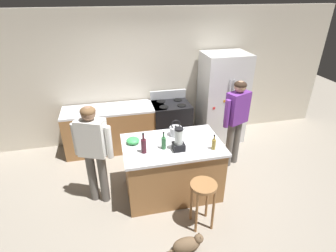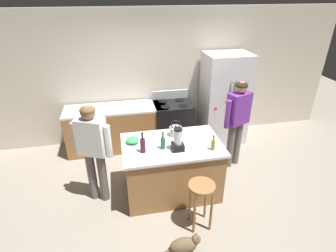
{
  "view_description": "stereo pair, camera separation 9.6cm",
  "coord_description": "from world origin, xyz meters",
  "px_view_note": "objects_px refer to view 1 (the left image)",
  "views": [
    {
      "loc": [
        -0.83,
        -3.33,
        3.01
      ],
      "look_at": [
        0.0,
        0.3,
        1.06
      ],
      "focal_mm": 28.42,
      "sensor_mm": 36.0,
      "label": 1
    },
    {
      "loc": [
        -0.73,
        -3.35,
        3.01
      ],
      "look_at": [
        0.0,
        0.3,
        1.06
      ],
      "focal_mm": 28.42,
      "sensor_mm": 36.0,
      "label": 2
    }
  ],
  "objects_px": {
    "blender_appliance": "(179,141)",
    "bottle_olive_oil": "(164,143)",
    "bar_stool": "(203,194)",
    "person_by_sink_right": "(236,116)",
    "refrigerator": "(222,98)",
    "kitchen_island": "(172,168)",
    "bottle_vinegar": "(214,144)",
    "mixing_bowl": "(133,141)",
    "bottle_wine": "(144,145)",
    "tea_kettle": "(176,131)",
    "cat": "(188,244)",
    "person_by_island_left": "(93,147)",
    "stove_range": "(171,123)"
  },
  "relations": [
    {
      "from": "blender_appliance",
      "to": "bottle_olive_oil",
      "type": "relative_size",
      "value": 1.27
    },
    {
      "from": "bar_stool",
      "to": "blender_appliance",
      "type": "bearing_deg",
      "value": 107.29
    },
    {
      "from": "person_by_sink_right",
      "to": "blender_appliance",
      "type": "distance_m",
      "value": 1.41
    },
    {
      "from": "refrigerator",
      "to": "person_by_sink_right",
      "type": "bearing_deg",
      "value": -99.28
    },
    {
      "from": "kitchen_island",
      "to": "bar_stool",
      "type": "xyz_separation_m",
      "value": [
        0.24,
        -0.77,
        0.1
      ]
    },
    {
      "from": "bottle_olive_oil",
      "to": "bar_stool",
      "type": "bearing_deg",
      "value": -59.72
    },
    {
      "from": "bottle_vinegar",
      "to": "mixing_bowl",
      "type": "height_order",
      "value": "bottle_vinegar"
    },
    {
      "from": "bottle_wine",
      "to": "tea_kettle",
      "type": "bearing_deg",
      "value": 34.42
    },
    {
      "from": "bottle_olive_oil",
      "to": "mixing_bowl",
      "type": "height_order",
      "value": "bottle_olive_oil"
    },
    {
      "from": "person_by_sink_right",
      "to": "bottle_olive_oil",
      "type": "distance_m",
      "value": 1.56
    },
    {
      "from": "cat",
      "to": "bottle_olive_oil",
      "type": "xyz_separation_m",
      "value": [
        -0.09,
        1.05,
        0.9
      ]
    },
    {
      "from": "person_by_sink_right",
      "to": "refrigerator",
      "type": "bearing_deg",
      "value": 80.72
    },
    {
      "from": "refrigerator",
      "to": "tea_kettle",
      "type": "distance_m",
      "value": 1.82
    },
    {
      "from": "kitchen_island",
      "to": "blender_appliance",
      "type": "xyz_separation_m",
      "value": [
        0.05,
        -0.17,
        0.6
      ]
    },
    {
      "from": "blender_appliance",
      "to": "bottle_wine",
      "type": "xyz_separation_m",
      "value": [
        -0.5,
        0.03,
        -0.03
      ]
    },
    {
      "from": "kitchen_island",
      "to": "mixing_bowl",
      "type": "distance_m",
      "value": 0.78
    },
    {
      "from": "kitchen_island",
      "to": "person_by_sink_right",
      "type": "xyz_separation_m",
      "value": [
        1.28,
        0.51,
        0.54
      ]
    },
    {
      "from": "bottle_vinegar",
      "to": "tea_kettle",
      "type": "xyz_separation_m",
      "value": [
        -0.43,
        0.53,
        -0.01
      ]
    },
    {
      "from": "cat",
      "to": "blender_appliance",
      "type": "distance_m",
      "value": 1.37
    },
    {
      "from": "mixing_bowl",
      "to": "refrigerator",
      "type": "bearing_deg",
      "value": 33.74
    },
    {
      "from": "person_by_island_left",
      "to": "bottle_olive_oil",
      "type": "bearing_deg",
      "value": -9.29
    },
    {
      "from": "bottle_vinegar",
      "to": "bottle_olive_oil",
      "type": "bearing_deg",
      "value": 166.24
    },
    {
      "from": "person_by_island_left",
      "to": "kitchen_island",
      "type": "bearing_deg",
      "value": -3.04
    },
    {
      "from": "stove_range",
      "to": "mixing_bowl",
      "type": "xyz_separation_m",
      "value": [
        -0.92,
        -1.37,
        0.49
      ]
    },
    {
      "from": "person_by_sink_right",
      "to": "bottle_vinegar",
      "type": "bearing_deg",
      "value": -132.99
    },
    {
      "from": "bar_stool",
      "to": "bottle_olive_oil",
      "type": "distance_m",
      "value": 0.9
    },
    {
      "from": "cat",
      "to": "refrigerator",
      "type": "bearing_deg",
      "value": 60.27
    },
    {
      "from": "blender_appliance",
      "to": "mixing_bowl",
      "type": "relative_size",
      "value": 1.74
    },
    {
      "from": "bottle_olive_oil",
      "to": "bottle_wine",
      "type": "bearing_deg",
      "value": -173.03
    },
    {
      "from": "person_by_sink_right",
      "to": "bar_stool",
      "type": "xyz_separation_m",
      "value": [
        -1.04,
        -1.28,
        -0.44
      ]
    },
    {
      "from": "kitchen_island",
      "to": "person_by_island_left",
      "type": "distance_m",
      "value": 1.27
    },
    {
      "from": "person_by_island_left",
      "to": "bottle_wine",
      "type": "xyz_separation_m",
      "value": [
        0.7,
        -0.2,
        0.05
      ]
    },
    {
      "from": "person_by_island_left",
      "to": "bar_stool",
      "type": "xyz_separation_m",
      "value": [
        1.39,
        -0.84,
        -0.42
      ]
    },
    {
      "from": "bar_stool",
      "to": "bottle_vinegar",
      "type": "relative_size",
      "value": 3.04
    },
    {
      "from": "stove_range",
      "to": "bar_stool",
      "type": "xyz_separation_m",
      "value": [
        -0.11,
        -2.3,
        0.09
      ]
    },
    {
      "from": "cat",
      "to": "bottle_olive_oil",
      "type": "bearing_deg",
      "value": 94.74
    },
    {
      "from": "person_by_sink_right",
      "to": "mixing_bowl",
      "type": "relative_size",
      "value": 8.17
    },
    {
      "from": "stove_range",
      "to": "bottle_vinegar",
      "type": "relative_size",
      "value": 4.61
    },
    {
      "from": "bar_stool",
      "to": "kitchen_island",
      "type": "bearing_deg",
      "value": 106.96
    },
    {
      "from": "kitchen_island",
      "to": "bottle_vinegar",
      "type": "xyz_separation_m",
      "value": [
        0.55,
        -0.27,
        0.54
      ]
    },
    {
      "from": "person_by_island_left",
      "to": "bottle_vinegar",
      "type": "relative_size",
      "value": 6.81
    },
    {
      "from": "stove_range",
      "to": "person_by_island_left",
      "type": "height_order",
      "value": "person_by_island_left"
    },
    {
      "from": "bottle_wine",
      "to": "bottle_olive_oil",
      "type": "height_order",
      "value": "bottle_wine"
    },
    {
      "from": "stove_range",
      "to": "mixing_bowl",
      "type": "relative_size",
      "value": 5.42
    },
    {
      "from": "tea_kettle",
      "to": "stove_range",
      "type": "bearing_deg",
      "value": 79.94
    },
    {
      "from": "bottle_olive_oil",
      "to": "tea_kettle",
      "type": "relative_size",
      "value": 1.0
    },
    {
      "from": "tea_kettle",
      "to": "mixing_bowl",
      "type": "bearing_deg",
      "value": -171.7
    },
    {
      "from": "kitchen_island",
      "to": "stove_range",
      "type": "distance_m",
      "value": 1.56
    },
    {
      "from": "refrigerator",
      "to": "tea_kettle",
      "type": "relative_size",
      "value": 6.8
    },
    {
      "from": "bar_stool",
      "to": "bottle_wine",
      "type": "xyz_separation_m",
      "value": [
        -0.69,
        0.64,
        0.47
      ]
    }
  ]
}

